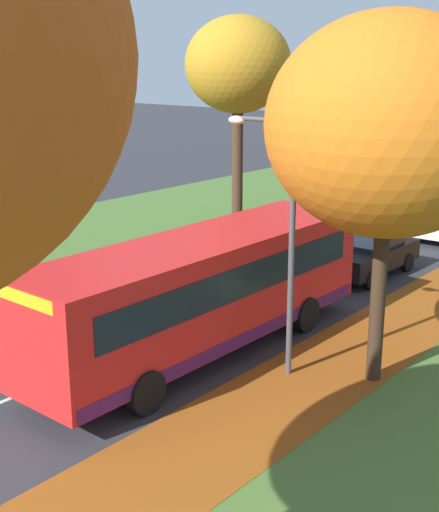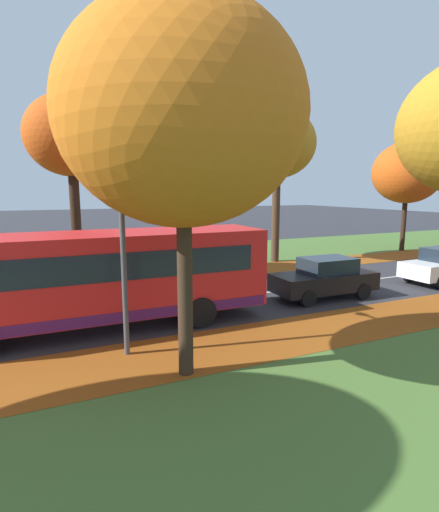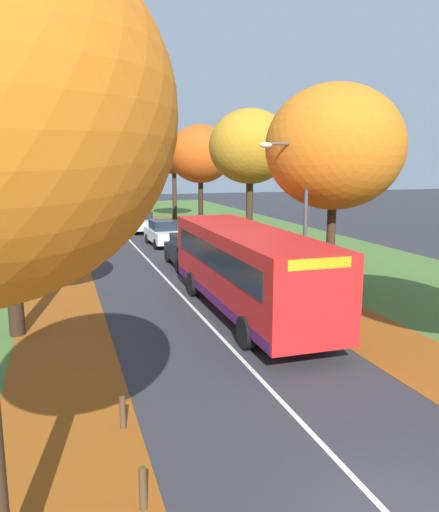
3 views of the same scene
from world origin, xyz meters
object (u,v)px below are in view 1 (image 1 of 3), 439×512
(tree_left_far, at_px, (361,92))
(bus, at_px, (203,288))
(tree_left_mid, at_px, (238,66))
(tree_left_near, at_px, (9,77))
(car_black_lead, at_px, (370,252))
(streetlamp_right, at_px, (280,218))
(tree_right_near, at_px, (389,126))

(tree_left_far, distance_m, bus, 23.61)
(tree_left_mid, relative_size, bus, 0.86)
(tree_left_near, height_order, car_black_lead, tree_left_near)
(tree_left_near, height_order, tree_left_far, tree_left_near)
(tree_left_far, bearing_deg, tree_left_near, -89.31)
(car_black_lead, bearing_deg, tree_left_far, 120.58)
(tree_left_mid, relative_size, streetlamp_right, 1.49)
(tree_right_near, distance_m, bus, 5.95)
(tree_left_near, height_order, tree_right_near, tree_left_near)
(car_black_lead, bearing_deg, bus, -90.45)
(tree_left_far, xyz_separation_m, bus, (7.81, -21.97, -3.75))
(tree_left_far, bearing_deg, tree_right_near, -60.06)
(tree_left_near, height_order, tree_left_mid, tree_left_mid)
(bus, distance_m, car_black_lead, 8.69)
(tree_left_far, relative_size, car_black_lead, 1.79)
(tree_left_far, bearing_deg, bus, -70.44)
(tree_left_mid, relative_size, tree_left_far, 1.18)
(bus, xyz_separation_m, car_black_lead, (0.07, 8.64, -0.89))
(streetlamp_right, xyz_separation_m, car_black_lead, (-1.99, 8.34, -2.92))
(tree_left_near, relative_size, streetlamp_right, 1.43)
(tree_left_near, relative_size, tree_left_mid, 0.97)
(streetlamp_right, distance_m, bus, 2.91)
(tree_left_far, bearing_deg, car_black_lead, -59.42)
(tree_left_near, bearing_deg, car_black_lead, 48.45)
(tree_left_near, height_order, streetlamp_right, tree_left_near)
(tree_right_near, height_order, bus, tree_right_near)
(tree_left_mid, height_order, tree_left_far, tree_left_mid)
(tree_right_near, bearing_deg, bus, -161.79)
(streetlamp_right, bearing_deg, car_black_lead, 103.44)
(tree_left_far, bearing_deg, streetlamp_right, -65.51)
(tree_left_mid, distance_m, car_black_lead, 10.26)
(tree_left_near, bearing_deg, bus, -0.39)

